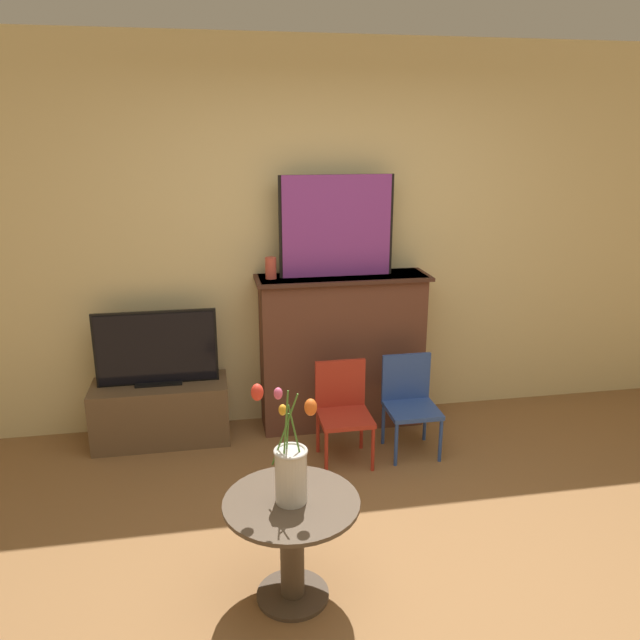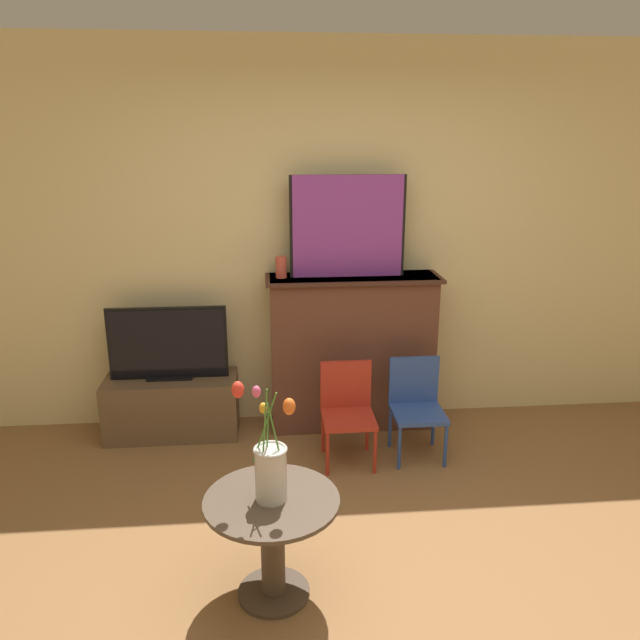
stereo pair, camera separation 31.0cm
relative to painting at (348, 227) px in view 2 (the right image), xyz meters
The scene contains 11 objects.
ground_plane 2.43m from the painting, 92.08° to the right, with size 14.00×14.00×0.00m, color olive.
wall_back 0.23m from the painting, 110.46° to the left, with size 8.00×0.06×2.70m.
fireplace_mantel 0.89m from the painting, ahead, with size 1.22×0.37×1.12m.
painting is the anchor object (origin of this frame).
mantel_candle 0.53m from the painting, behind, with size 0.08×0.08×0.15m.
tv_stand 1.77m from the painting, behind, with size 0.92×0.39×0.43m.
tv_monitor 1.48m from the painting, behind, with size 0.82×0.12×0.52m.
chair_red 1.22m from the painting, 96.23° to the right, with size 0.34×0.34×0.65m.
chair_blue 1.27m from the painting, 49.67° to the right, with size 0.34×0.34×0.65m.
side_table 2.17m from the painting, 107.80° to the right, with size 0.62×0.62×0.51m.
vase_tulips 2.01m from the painting, 107.90° to the right, with size 0.27×0.16×0.56m.
Camera 2 is at (-0.49, -2.26, 2.09)m, focal length 35.00 mm.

